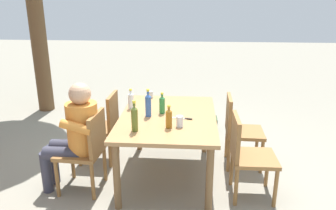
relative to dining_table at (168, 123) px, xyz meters
name	(u,v)px	position (x,y,z in m)	size (l,w,h in m)	color
ground_plane	(168,175)	(0.00, 0.00, -0.65)	(24.00, 24.00, 0.00)	gray
dining_table	(168,123)	(0.00, 0.00, 0.00)	(1.49, 1.04, 0.74)	#A37547
chair_far_left	(87,147)	(-0.34, 0.82, -0.17)	(0.47, 0.47, 0.87)	olive
chair_near_left	(246,153)	(-0.34, -0.82, -0.17)	(0.44, 0.44, 0.87)	olive
chair_far_right	(104,124)	(0.33, 0.82, -0.17)	(0.45, 0.45, 0.87)	olive
chair_near_right	(238,127)	(0.34, -0.82, -0.17)	(0.45, 0.45, 0.87)	olive
person_in_white_shirt	(76,132)	(-0.33, 0.93, 0.00)	(0.47, 0.61, 1.18)	orange
bottle_clear	(131,100)	(0.20, 0.44, 0.19)	(0.06, 0.06, 0.24)	white
bottle_amber	(169,118)	(-0.35, -0.04, 0.19)	(0.06, 0.06, 0.24)	#996019
bottle_olive	(135,118)	(-0.46, 0.29, 0.22)	(0.06, 0.06, 0.31)	#566623
bottle_green	(162,104)	(0.07, 0.07, 0.19)	(0.06, 0.06, 0.24)	#287A38
bottle_blue	(148,105)	(-0.04, 0.21, 0.22)	(0.06, 0.06, 0.31)	#2D56A3
cup_steel	(150,95)	(0.64, 0.28, 0.13)	(0.07, 0.07, 0.09)	#B2B7BC
cup_glass	(180,121)	(-0.32, -0.14, 0.14)	(0.07, 0.07, 0.11)	silver
table_knife	(183,118)	(-0.09, -0.17, 0.09)	(0.07, 0.24, 0.01)	silver
backpack_by_near_side	(208,119)	(1.37, -0.51, -0.46)	(0.32, 0.24, 0.41)	#47663D
backpack_by_far_side	(146,121)	(1.21, 0.42, -0.46)	(0.33, 0.20, 0.40)	black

